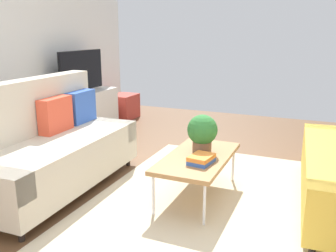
{
  "coord_description": "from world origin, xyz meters",
  "views": [
    {
      "loc": [
        -3.0,
        -0.95,
        1.56
      ],
      "look_at": [
        0.18,
        0.41,
        0.65
      ],
      "focal_mm": 38.71,
      "sensor_mm": 36.0,
      "label": 1
    }
  ],
  "objects_px": {
    "tv_console": "(83,113)",
    "storage_trunk": "(124,106)",
    "coffee_table": "(198,158)",
    "tv": "(82,72)",
    "potted_plant": "(202,132)",
    "vase_1": "(62,91)",
    "table_book_0": "(201,161)",
    "bottle_0": "(75,87)",
    "vase_0": "(54,94)",
    "couch_beige": "(50,146)"
  },
  "relations": [
    {
      "from": "tv_console",
      "to": "storage_trunk",
      "type": "height_order",
      "value": "tv_console"
    },
    {
      "from": "coffee_table",
      "to": "tv",
      "type": "bearing_deg",
      "value": 58.02
    },
    {
      "from": "potted_plant",
      "to": "vase_1",
      "type": "distance_m",
      "value": 2.65
    },
    {
      "from": "storage_trunk",
      "to": "table_book_0",
      "type": "distance_m",
      "value": 3.66
    },
    {
      "from": "tv",
      "to": "bottle_0",
      "type": "height_order",
      "value": "tv"
    },
    {
      "from": "coffee_table",
      "to": "bottle_0",
      "type": "distance_m",
      "value": 2.7
    },
    {
      "from": "storage_trunk",
      "to": "potted_plant",
      "type": "bearing_deg",
      "value": -137.12
    },
    {
      "from": "table_book_0",
      "to": "tv_console",
      "type": "bearing_deg",
      "value": 56.28
    },
    {
      "from": "storage_trunk",
      "to": "vase_1",
      "type": "xyz_separation_m",
      "value": [
        -1.49,
        0.15,
        0.5
      ]
    },
    {
      "from": "storage_trunk",
      "to": "bottle_0",
      "type": "distance_m",
      "value": 1.42
    },
    {
      "from": "coffee_table",
      "to": "vase_1",
      "type": "relative_size",
      "value": 6.63
    },
    {
      "from": "tv",
      "to": "vase_0",
      "type": "relative_size",
      "value": 7.38
    },
    {
      "from": "coffee_table",
      "to": "potted_plant",
      "type": "bearing_deg",
      "value": -2.59
    },
    {
      "from": "couch_beige",
      "to": "potted_plant",
      "type": "xyz_separation_m",
      "value": [
        0.49,
        -1.43,
        0.18
      ]
    },
    {
      "from": "vase_1",
      "to": "tv_console",
      "type": "bearing_deg",
      "value": -7.38
    },
    {
      "from": "bottle_0",
      "to": "vase_1",
      "type": "bearing_deg",
      "value": 152.62
    },
    {
      "from": "vase_1",
      "to": "bottle_0",
      "type": "height_order",
      "value": "bottle_0"
    },
    {
      "from": "coffee_table",
      "to": "tv_console",
      "type": "relative_size",
      "value": 0.79
    },
    {
      "from": "potted_plant",
      "to": "table_book_0",
      "type": "bearing_deg",
      "value": -162.91
    },
    {
      "from": "tv",
      "to": "bottle_0",
      "type": "distance_m",
      "value": 0.29
    },
    {
      "from": "table_book_0",
      "to": "vase_0",
      "type": "distance_m",
      "value": 2.77
    },
    {
      "from": "couch_beige",
      "to": "tv",
      "type": "distance_m",
      "value": 2.16
    },
    {
      "from": "couch_beige",
      "to": "storage_trunk",
      "type": "bearing_deg",
      "value": -165.08
    },
    {
      "from": "potted_plant",
      "to": "couch_beige",
      "type": "bearing_deg",
      "value": 108.95
    },
    {
      "from": "table_book_0",
      "to": "vase_0",
      "type": "bearing_deg",
      "value": 66.94
    },
    {
      "from": "couch_beige",
      "to": "vase_1",
      "type": "distance_m",
      "value": 1.83
    },
    {
      "from": "couch_beige",
      "to": "vase_1",
      "type": "bearing_deg",
      "value": -146.85
    },
    {
      "from": "table_book_0",
      "to": "vase_1",
      "type": "distance_m",
      "value": 2.86
    },
    {
      "from": "tv",
      "to": "vase_1",
      "type": "height_order",
      "value": "tv"
    },
    {
      "from": "tv",
      "to": "bottle_0",
      "type": "bearing_deg",
      "value": -174.61
    },
    {
      "from": "vase_1",
      "to": "tv",
      "type": "bearing_deg",
      "value": -10.28
    },
    {
      "from": "storage_trunk",
      "to": "table_book_0",
      "type": "height_order",
      "value": "table_book_0"
    },
    {
      "from": "storage_trunk",
      "to": "potted_plant",
      "type": "xyz_separation_m",
      "value": [
        -2.48,
        -2.3,
        0.41
      ]
    },
    {
      "from": "tv",
      "to": "vase_1",
      "type": "xyz_separation_m",
      "value": [
        -0.39,
        0.07,
        -0.23
      ]
    },
    {
      "from": "vase_0",
      "to": "bottle_0",
      "type": "height_order",
      "value": "bottle_0"
    },
    {
      "from": "potted_plant",
      "to": "vase_1",
      "type": "xyz_separation_m",
      "value": [
        0.99,
        2.45,
        0.1
      ]
    },
    {
      "from": "couch_beige",
      "to": "tv_console",
      "type": "distance_m",
      "value": 2.11
    },
    {
      "from": "tv_console",
      "to": "couch_beige",
      "type": "bearing_deg",
      "value": -152.43
    },
    {
      "from": "coffee_table",
      "to": "bottle_0",
      "type": "relative_size",
      "value": 4.85
    },
    {
      "from": "tv_console",
      "to": "tv",
      "type": "distance_m",
      "value": 0.63
    },
    {
      "from": "couch_beige",
      "to": "tv",
      "type": "xyz_separation_m",
      "value": [
        1.87,
        0.96,
        0.51
      ]
    },
    {
      "from": "table_book_0",
      "to": "bottle_0",
      "type": "height_order",
      "value": "bottle_0"
    },
    {
      "from": "potted_plant",
      "to": "tv",
      "type": "bearing_deg",
      "value": 59.93
    },
    {
      "from": "storage_trunk",
      "to": "bottle_0",
      "type": "xyz_separation_m",
      "value": [
        -1.31,
        0.06,
        0.53
      ]
    },
    {
      "from": "vase_0",
      "to": "coffee_table",
      "type": "bearing_deg",
      "value": -110.29
    },
    {
      "from": "vase_1",
      "to": "bottle_0",
      "type": "distance_m",
      "value": 0.2
    },
    {
      "from": "couch_beige",
      "to": "bottle_0",
      "type": "height_order",
      "value": "couch_beige"
    },
    {
      "from": "tv_console",
      "to": "bottle_0",
      "type": "distance_m",
      "value": 0.48
    },
    {
      "from": "tv_console",
      "to": "vase_0",
      "type": "height_order",
      "value": "vase_0"
    },
    {
      "from": "vase_1",
      "to": "bottle_0",
      "type": "bearing_deg",
      "value": -27.38
    }
  ]
}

